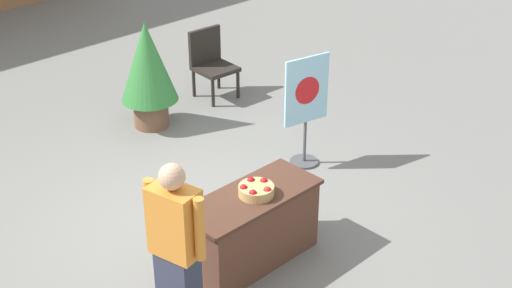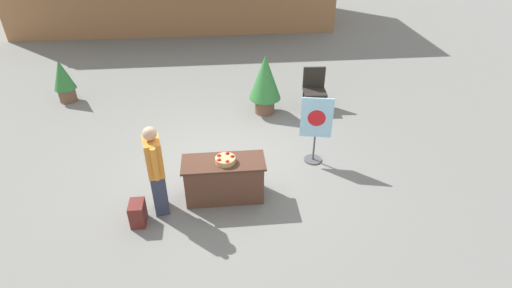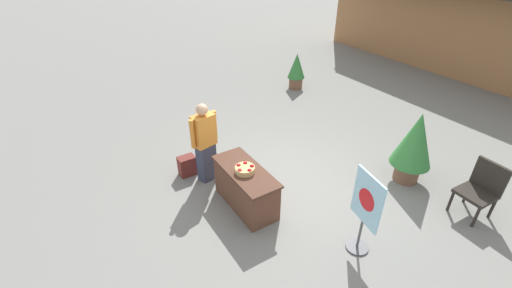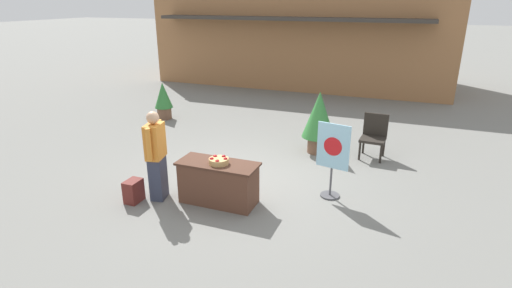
{
  "view_description": "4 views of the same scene",
  "coord_description": "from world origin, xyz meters",
  "px_view_note": "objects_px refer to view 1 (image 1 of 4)",
  "views": [
    {
      "loc": [
        -4.01,
        -5.18,
        4.49
      ],
      "look_at": [
        0.54,
        -0.48,
        0.95
      ],
      "focal_mm": 50.0,
      "sensor_mm": 36.0,
      "label": 1
    },
    {
      "loc": [
        0.02,
        -6.61,
        4.76
      ],
      "look_at": [
        0.6,
        -0.69,
        0.92
      ],
      "focal_mm": 28.0,
      "sensor_mm": 36.0,
      "label": 2
    },
    {
      "loc": [
        4.19,
        -3.41,
        4.29
      ],
      "look_at": [
        -0.53,
        -0.4,
        0.85
      ],
      "focal_mm": 24.0,
      "sensor_mm": 36.0,
      "label": 3
    },
    {
      "loc": [
        2.99,
        -6.78,
        3.5
      ],
      "look_at": [
        0.52,
        -0.43,
        1.02
      ],
      "focal_mm": 28.0,
      "sensor_mm": 36.0,
      "label": 4
    }
  ],
  "objects_px": {
    "apple_basket": "(256,190)",
    "person_visitor": "(177,248)",
    "potted_plant_near_left": "(148,68)",
    "display_table": "(251,228)",
    "patio_chair": "(211,60)",
    "poster_board": "(306,106)"
  },
  "relations": [
    {
      "from": "poster_board",
      "to": "patio_chair",
      "type": "xyz_separation_m",
      "value": [
        0.52,
        2.37,
        -0.23
      ]
    },
    {
      "from": "patio_chair",
      "to": "display_table",
      "type": "bearing_deg",
      "value": -31.84
    },
    {
      "from": "person_visitor",
      "to": "potted_plant_near_left",
      "type": "relative_size",
      "value": 1.11
    },
    {
      "from": "poster_board",
      "to": "potted_plant_near_left",
      "type": "bearing_deg",
      "value": -148.94
    },
    {
      "from": "potted_plant_near_left",
      "to": "patio_chair",
      "type": "bearing_deg",
      "value": 8.79
    },
    {
      "from": "display_table",
      "to": "poster_board",
      "type": "xyz_separation_m",
      "value": [
        1.84,
        0.97,
        0.4
      ]
    },
    {
      "from": "display_table",
      "to": "apple_basket",
      "type": "bearing_deg",
      "value": -39.7
    },
    {
      "from": "apple_basket",
      "to": "person_visitor",
      "type": "xyz_separation_m",
      "value": [
        -1.15,
        -0.22,
        0.02
      ]
    },
    {
      "from": "apple_basket",
      "to": "poster_board",
      "type": "relative_size",
      "value": 0.24
    },
    {
      "from": "patio_chair",
      "to": "person_visitor",
      "type": "bearing_deg",
      "value": -40.64
    },
    {
      "from": "display_table",
      "to": "potted_plant_near_left",
      "type": "distance_m",
      "value": 3.36
    },
    {
      "from": "display_table",
      "to": "patio_chair",
      "type": "distance_m",
      "value": 4.09
    },
    {
      "from": "display_table",
      "to": "apple_basket",
      "type": "height_order",
      "value": "apple_basket"
    },
    {
      "from": "patio_chair",
      "to": "apple_basket",
      "type": "bearing_deg",
      "value": -31.17
    },
    {
      "from": "person_visitor",
      "to": "patio_chair",
      "type": "xyz_separation_m",
      "value": [
        3.47,
        3.58,
        -0.29
      ]
    },
    {
      "from": "poster_board",
      "to": "patio_chair",
      "type": "bearing_deg",
      "value": 179.65
    },
    {
      "from": "apple_basket",
      "to": "patio_chair",
      "type": "relative_size",
      "value": 0.34
    },
    {
      "from": "apple_basket",
      "to": "potted_plant_near_left",
      "type": "xyz_separation_m",
      "value": [
        1.06,
        3.17,
        0.02
      ]
    },
    {
      "from": "potted_plant_near_left",
      "to": "person_visitor",
      "type": "bearing_deg",
      "value": -123.05
    },
    {
      "from": "apple_basket",
      "to": "person_visitor",
      "type": "bearing_deg",
      "value": -169.35
    },
    {
      "from": "person_visitor",
      "to": "apple_basket",
      "type": "bearing_deg",
      "value": -1.88
    },
    {
      "from": "potted_plant_near_left",
      "to": "display_table",
      "type": "bearing_deg",
      "value": -109.22
    }
  ]
}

